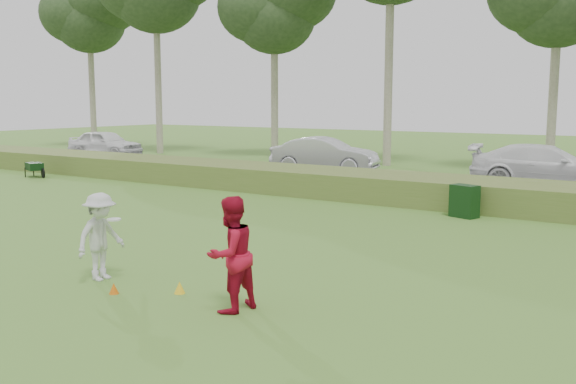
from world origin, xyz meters
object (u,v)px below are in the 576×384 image
Objects in this scene: player_white at (100,237)px; cone_yellow at (180,287)px; cone_orange at (114,288)px; car_right at (546,166)px; player_red at (231,254)px; utility_cabinet at (464,201)px; car_mid at (325,155)px; car_left at (105,143)px.

player_white is 2.05m from cone_yellow.
car_right is (3.61, 19.02, 0.81)m from cone_orange.
player_red is 9.82× the size of cone_orange.
utility_cabinet is at bearing -21.14° from player_white.
utility_cabinet is 0.17× the size of car_right.
player_white is at bearing -175.37° from cone_yellow.
cone_yellow is 0.23× the size of utility_cabinet.
car_right reaches higher than cone_yellow.
cone_yellow is (1.90, 0.15, -0.75)m from player_white.
car_mid is (-5.55, 18.46, 0.04)m from player_white.
player_red is 1.66m from cone_yellow.
cone_yellow is 29.41m from car_left.
car_left is at bearing 139.08° from cone_orange.
player_white is 11.24m from utility_cabinet.
car_left is (-22.96, 18.37, 0.77)m from cone_yellow.
car_right is at bearing 102.96° from utility_cabinet.
player_white reaches higher than cone_yellow.
player_red is at bearing -74.70° from utility_cabinet.
cone_yellow is at bearing -170.05° from car_mid.
car_left is (-21.97, 19.04, 0.78)m from cone_orange.
player_red is at bearing -166.71° from car_mid.
player_red reaches higher than cone_orange.
player_red is 2.57m from cone_orange.
player_white is at bearing -82.78° from player_red.
cone_orange is 11.47m from utility_cabinet.
cone_orange is 20.07m from car_mid.
cone_yellow is at bearing 161.64° from car_right.
car_mid is (-9.36, 7.89, 0.41)m from utility_cabinet.
car_mid is (15.51, -0.06, 0.02)m from car_left.
car_mid is (-8.85, 18.57, -0.07)m from player_red.
cone_yellow is at bearing -82.34° from utility_cabinet.
player_red is 0.40× the size of car_left.
player_white is at bearing 156.04° from car_right.
car_left reaches higher than cone_orange.
player_white is 19.28m from car_mid.
cone_orange is (-2.39, -0.41, -0.87)m from player_red.
player_white is 1.75× the size of utility_cabinet.
utility_cabinet is 0.20× the size of car_left.
cone_orange is 0.89× the size of cone_yellow.
cone_yellow is at bearing -134.36° from car_left.
car_left is (-24.87, 7.95, 0.39)m from utility_cabinet.
cone_yellow is at bearing -91.43° from player_red.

